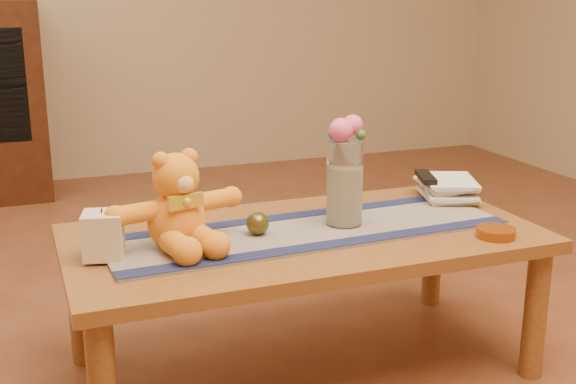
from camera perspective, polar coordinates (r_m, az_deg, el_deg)
name	(u,v)px	position (r m, az deg, el deg)	size (l,w,h in m)	color
floor	(303,368)	(2.37, 1.16, -13.54)	(5.50, 5.50, 0.00)	#5D2D1A
coffee_table_top	(304,239)	(2.19, 1.22, -3.66)	(1.40, 0.70, 0.04)	brown
table_leg_fr	(535,314)	(2.36, 18.73, -8.98)	(0.07, 0.07, 0.41)	brown
table_leg_bl	(79,302)	(2.40, -15.97, -8.26)	(0.07, 0.07, 0.41)	brown
table_leg_br	(433,252)	(2.79, 11.21, -4.60)	(0.07, 0.07, 0.41)	brown
persian_runner	(308,231)	(2.19, 1.58, -3.05)	(1.20, 0.35, 0.01)	#201A4A
runner_border_near	(330,244)	(2.06, 3.27, -4.09)	(1.20, 0.06, 0.00)	#161C43
runner_border_far	(289,216)	(2.31, 0.07, -1.89)	(1.20, 0.06, 0.00)	#161C43
teddy_bear	(176,201)	(2.04, -8.73, -0.71)	(0.38, 0.31, 0.26)	orange
pillar_candle	(103,235)	(2.01, -14.21, -3.26)	(0.10, 0.10, 0.12)	beige
candle_wick	(102,211)	(1.99, -14.34, -1.41)	(0.00, 0.00, 0.01)	black
glass_vase	(345,183)	(2.21, 4.43, 0.72)	(0.11, 0.11, 0.26)	silver
potpourri_fill	(344,195)	(2.22, 4.41, -0.26)	(0.09, 0.09, 0.18)	beige
rose_left	(341,130)	(2.15, 4.16, 4.86)	(0.07, 0.07, 0.07)	#EE5486
rose_right	(353,125)	(2.19, 5.07, 5.25)	(0.06, 0.06, 0.06)	#EE5486
blue_flower_back	(344,129)	(2.21, 4.37, 4.93)	(0.04, 0.04, 0.04)	#4E5DAB
blue_flower_side	(334,133)	(2.18, 3.58, 4.59)	(0.04, 0.04, 0.04)	#4E5DAB
leaf_sprig	(361,135)	(2.17, 5.70, 4.46)	(0.03, 0.03, 0.03)	#33662D
bronze_ball	(258,223)	(2.13, -2.39, -2.47)	(0.07, 0.07, 0.07)	#484018
book_bottom	(424,197)	(2.56, 10.56, -0.40)	(0.17, 0.22, 0.02)	beige
book_lower	(426,192)	(2.55, 10.71, -0.01)	(0.16, 0.22, 0.02)	beige
book_upper	(423,186)	(2.55, 10.46, 0.44)	(0.17, 0.22, 0.02)	beige
book_top	(426,181)	(2.54, 10.72, 0.83)	(0.16, 0.22, 0.02)	beige
tv_remote	(426,177)	(2.53, 10.69, 1.16)	(0.04, 0.16, 0.02)	black
amber_dish	(496,233)	(2.22, 15.91, -3.06)	(0.11, 0.11, 0.03)	#BF5914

